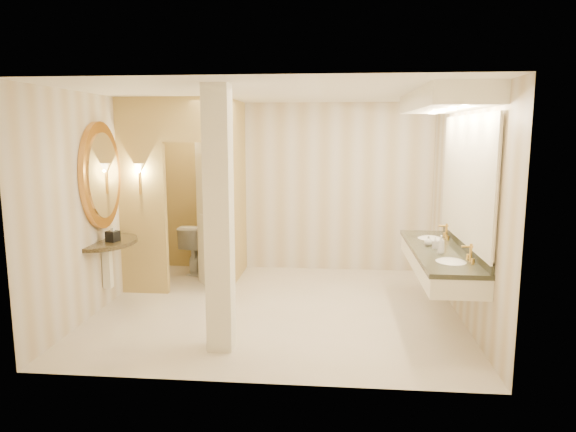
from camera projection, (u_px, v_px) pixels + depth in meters
The scene contains 16 objects.
floor at pixel (278, 308), 6.58m from camera, with size 4.50×4.50×0.00m, color silver.
ceiling at pixel (277, 93), 6.15m from camera, with size 4.50×4.50×0.00m, color white.
wall_back at pixel (291, 187), 8.33m from camera, with size 4.50×0.02×2.70m, color beige.
wall_front at pixel (251, 236), 4.40m from camera, with size 4.50×0.02×2.70m, color beige.
wall_left at pixel (103, 202), 6.57m from camera, with size 0.02×4.00×2.70m, color beige.
wall_right at pixel (463, 207), 6.16m from camera, with size 0.02×4.00×2.70m, color beige.
toilet_closet at pixel (207, 192), 7.41m from camera, with size 1.50×1.55×2.70m.
wall_sconce at pixel (139, 170), 6.90m from camera, with size 0.14×0.14×0.42m.
vanity at pixel (445, 185), 5.93m from camera, with size 0.75×2.44×2.09m.
console_shelf at pixel (102, 204), 6.45m from camera, with size 1.03×1.03×1.96m.
pillar at pixel (219, 221), 5.16m from camera, with size 0.26×0.26×2.70m, color white.
tissue_box at pixel (113, 236), 6.44m from camera, with size 0.13×0.13×0.13m, color black.
toilet at pixel (200, 247), 8.29m from camera, with size 0.44×0.77×0.79m, color white.
soap_bottle_a at pixel (435, 243), 6.05m from camera, with size 0.06×0.06×0.14m, color beige.
soap_bottle_b at pixel (428, 241), 6.20m from camera, with size 0.10×0.10×0.12m, color silver.
soap_bottle_c at pixel (441, 244), 5.79m from camera, with size 0.08×0.08×0.21m, color #C6B28C.
Camera 1 is at (0.71, -6.27, 2.23)m, focal length 32.00 mm.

